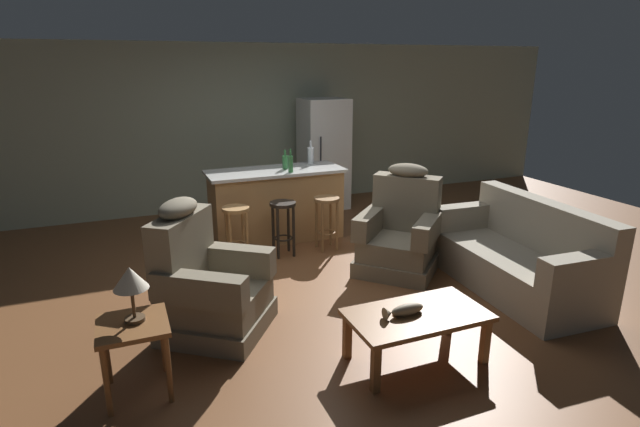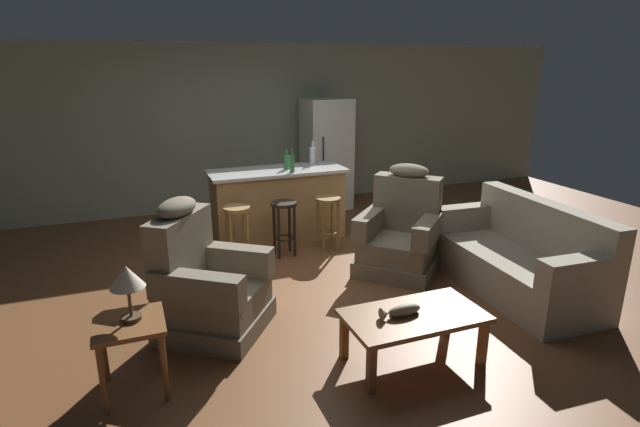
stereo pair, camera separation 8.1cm
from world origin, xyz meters
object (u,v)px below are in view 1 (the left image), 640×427
Objects in this scene: recliner_near_island at (400,234)px; refrigerator at (324,154)px; coffee_table at (417,319)px; couch at (519,258)px; bar_stool_right at (327,213)px; fish_figurine at (404,311)px; bar_stool_left at (236,224)px; bottle_tall_green at (311,155)px; bottle_short_amber at (285,162)px; recliner_near_lamp at (207,286)px; kitchen_island at (276,204)px; end_table at (134,336)px; bar_stool_middle at (283,219)px; table_lamp at (130,281)px; bottle_wine_dark at (291,163)px.

refrigerator is (0.19, 2.74, 0.46)m from recliner_near_island.
couch is (1.73, 0.74, -0.02)m from coffee_table.
fish_figurine is at bearing -99.81° from bar_stool_right.
coffee_table is 2.72m from bar_stool_left.
bottle_short_amber is (-0.44, -0.22, -0.02)m from bottle_tall_green.
bar_stool_right is at bearing -103.80° from recliner_near_island.
recliner_near_lamp is at bearing 139.86° from fish_figurine.
couch is at bearing -52.98° from kitchen_island.
recliner_near_lamp is at bearing -121.60° from kitchen_island.
kitchen_island is 1.74m from refrigerator.
end_table is 0.82× the size of bar_stool_middle.
bottle_tall_green is (1.88, 2.31, 0.65)m from recliner_near_lamp.
recliner_near_lamp is at bearing -126.94° from refrigerator.
couch is 1.08× the size of kitchen_island.
bar_stool_middle is at bearing 87.38° from recliner_near_lamp.
bar_stool_right is 0.39× the size of refrigerator.
refrigerator reaches higher than table_lamp.
bottle_tall_green is at bearing 25.92° from bottle_short_amber.
bottle_short_amber reaches higher than bar_stool_right.
end_table is at bearing -126.40° from bottle_short_amber.
refrigerator is at bearing 54.62° from bar_stool_middle.
bottle_tall_green is at bearing 44.52° from bottle_wine_dark.
bar_stool_middle reaches higher than end_table.
recliner_near_lamp is 2.93× the size of table_lamp.
bottle_short_amber is (1.43, 2.10, 0.62)m from recliner_near_lamp.
bottle_tall_green reaches higher than bar_stool_middle.
bar_stool_middle is at bearing 50.15° from end_table.
bar_stool_middle is 0.88m from bottle_short_amber.
kitchen_island is (-1.00, 1.54, 0.06)m from recliner_near_island.
bar_stool_right is at bearing -53.26° from kitchen_island.
table_lamp is 1.62× the size of bottle_short_amber.
bar_stool_left is 2.65m from refrigerator.
bottle_wine_dark is at bearing -126.41° from refrigerator.
table_lamp is 0.23× the size of refrigerator.
refrigerator reaches higher than bar_stool_middle.
recliner_near_lamp reaches higher than bar_stool_right.
bottle_short_amber is (-0.86, 1.54, 0.62)m from recliner_near_island.
bar_stool_right is at bearing -49.52° from couch.
bottle_short_amber reaches higher than bar_stool_middle.
bottle_tall_green reaches higher than bar_stool_left.
bottle_tall_green is (-1.29, 2.69, 0.73)m from couch.
refrigerator reaches higher than end_table.
bar_stool_right is (1.76, 1.47, 0.05)m from recliner_near_lamp.
bar_stool_middle reaches higher than fish_figurine.
couch is 2.72m from bar_stool_middle.
recliner_near_island is 3.99× the size of bottle_wine_dark.
recliner_near_lamp reaches higher than fish_figurine.
bar_stool_right is at bearing 0.00° from bar_stool_middle.
table_lamp is 2.84m from bar_stool_middle.
coffee_table is 2.12m from end_table.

